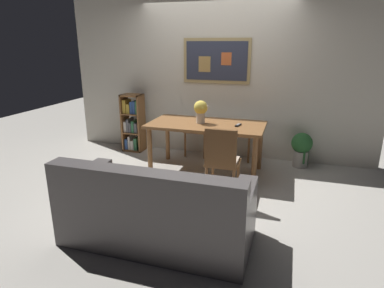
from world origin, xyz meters
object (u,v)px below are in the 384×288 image
(dining_chair_near_right, at_px, (222,157))
(potted_ivy, at_px, (302,148))
(dining_chair_far_right, at_px, (241,127))
(dining_chair_far_left, at_px, (199,124))
(leather_couch, at_px, (155,213))
(bookshelf, at_px, (133,123))
(flower_vase, at_px, (201,110))
(dining_table, at_px, (206,130))
(tv_remote, at_px, (238,125))

(dining_chair_near_right, distance_m, potted_ivy, 1.74)
(dining_chair_far_right, bearing_deg, dining_chair_near_right, -89.47)
(dining_chair_far_left, relative_size, leather_couch, 0.51)
(bookshelf, xyz_separation_m, flower_vase, (1.43, -0.62, 0.45))
(dining_chair_far_right, relative_size, bookshelf, 0.89)
(dining_table, relative_size, bookshelf, 1.64)
(tv_remote, bearing_deg, flower_vase, 179.25)
(bookshelf, height_order, potted_ivy, bookshelf)
(dining_chair_far_right, distance_m, bookshelf, 1.92)
(bookshelf, bearing_deg, dining_table, -22.10)
(bookshelf, bearing_deg, tv_remote, -17.48)
(dining_table, distance_m, tv_remote, 0.48)
(dining_chair_near_right, xyz_separation_m, dining_chair_far_left, (-0.75, 1.58, 0.00))
(dining_chair_near_right, height_order, leather_couch, dining_chair_near_right)
(dining_chair_near_right, relative_size, dining_chair_far_right, 1.00)
(dining_chair_far_right, bearing_deg, leather_couch, -98.03)
(leather_couch, height_order, potted_ivy, leather_couch)
(dining_table, xyz_separation_m, flower_vase, (-0.09, -0.00, 0.29))
(dining_chair_far_right, relative_size, potted_ivy, 1.61)
(dining_chair_near_right, height_order, dining_chair_far_left, same)
(flower_vase, distance_m, tv_remote, 0.58)
(dining_chair_near_right, bearing_deg, bookshelf, 143.95)
(dining_table, height_order, dining_chair_far_right, dining_chair_far_right)
(dining_chair_near_right, distance_m, flower_vase, 1.01)
(dining_table, height_order, bookshelf, bookshelf)
(dining_table, distance_m, flower_vase, 0.30)
(dining_chair_near_right, relative_size, leather_couch, 0.51)
(dining_table, height_order, tv_remote, tv_remote)
(bookshelf, bearing_deg, dining_chair_near_right, -36.05)
(bookshelf, bearing_deg, flower_vase, -23.32)
(dining_chair_far_left, bearing_deg, dining_table, -66.69)
(potted_ivy, bearing_deg, leather_couch, -117.90)
(dining_chair_near_right, height_order, potted_ivy, dining_chair_near_right)
(dining_chair_near_right, bearing_deg, dining_chair_far_left, 115.37)
(dining_chair_far_left, distance_m, potted_ivy, 1.73)
(dining_chair_far_right, relative_size, flower_vase, 2.75)
(dining_chair_far_left, height_order, bookshelf, bookshelf)
(dining_chair_far_right, height_order, potted_ivy, dining_chair_far_right)
(potted_ivy, distance_m, tv_remote, 1.20)
(dining_chair_far_left, distance_m, dining_chair_far_right, 0.74)
(dining_chair_far_left, xyz_separation_m, bookshelf, (-1.17, -0.19, -0.04))
(dining_table, bearing_deg, potted_ivy, 25.42)
(dining_chair_far_left, xyz_separation_m, potted_ivy, (1.71, -0.15, -0.23))
(dining_chair_near_right, xyz_separation_m, potted_ivy, (0.96, 1.43, -0.23))
(dining_chair_near_right, height_order, flower_vase, flower_vase)
(flower_vase, bearing_deg, dining_table, 0.55)
(dining_chair_far_right, relative_size, tv_remote, 5.63)
(dining_chair_near_right, xyz_separation_m, flower_vase, (-0.49, 0.78, 0.41))
(dining_table, height_order, potted_ivy, dining_table)
(dining_table, relative_size, leather_couch, 0.93)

